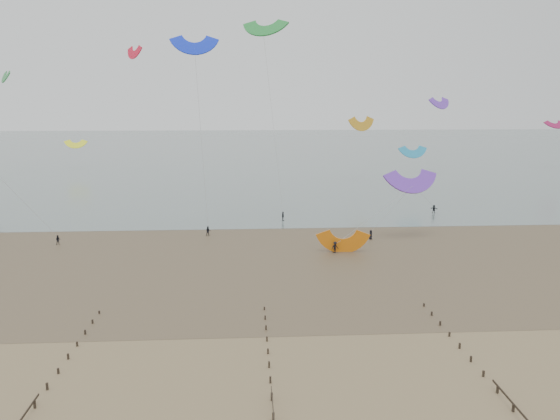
{
  "coord_description": "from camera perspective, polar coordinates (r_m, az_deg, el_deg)",
  "views": [
    {
      "loc": [
        2.36,
        -44.91,
        23.11
      ],
      "look_at": [
        6.68,
        28.0,
        8.0
      ],
      "focal_mm": 35.0,
      "sensor_mm": 36.0,
      "label": 1
    }
  ],
  "objects": [
    {
      "name": "kites_airborne",
      "position": [
        133.78,
        -10.43,
        10.61
      ],
      "size": [
        235.44,
        115.3,
        33.41
      ],
      "color": "#218934",
      "rests_on": "ground"
    },
    {
      "name": "ground",
      "position": [
        50.56,
        -5.91,
        -15.58
      ],
      "size": [
        500.0,
        500.0,
        0.0
      ],
      "primitive_type": "plane",
      "color": "brown",
      "rests_on": "ground"
    },
    {
      "name": "kitesurfers",
      "position": [
        96.36,
        6.09,
        -1.73
      ],
      "size": [
        126.96,
        28.88,
        1.8
      ],
      "color": "black",
      "rests_on": "ground"
    },
    {
      "name": "sea_and_shore",
      "position": [
        82.85,
        -7.74,
        -4.61
      ],
      "size": [
        500.0,
        665.0,
        0.03
      ],
      "color": "#475654",
      "rests_on": "ground"
    },
    {
      "name": "grounded_kite",
      "position": [
        83.9,
        6.57,
        -4.38
      ],
      "size": [
        7.15,
        5.79,
        3.72
      ],
      "primitive_type": null,
      "rotation": [
        1.54,
        0.0,
        -0.08
      ],
      "color": "orange",
      "rests_on": "ground"
    }
  ]
}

